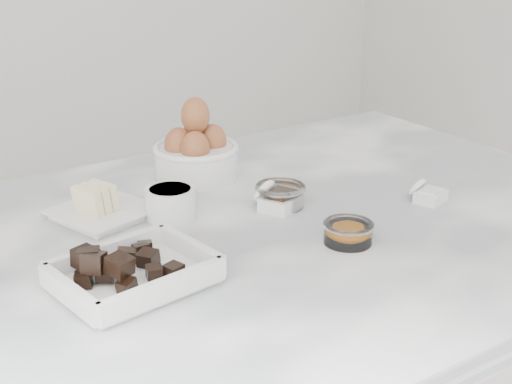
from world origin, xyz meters
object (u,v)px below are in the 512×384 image
at_px(honey_bowl, 280,195).
at_px(butter_plate, 102,207).
at_px(zest_bowl, 348,232).
at_px(egg_bowl, 196,152).
at_px(chocolate_dish, 134,269).
at_px(vanilla_spoon, 276,199).
at_px(salt_spoon, 427,194).
at_px(sugar_ramekin, 171,201).

bearing_deg(honey_bowl, butter_plate, 156.49).
bearing_deg(zest_bowl, egg_bowl, 97.43).
bearing_deg(chocolate_dish, butter_plate, 77.68).
height_order(zest_bowl, vanilla_spoon, vanilla_spoon).
height_order(honey_bowl, salt_spoon, salt_spoon).
distance_m(egg_bowl, vanilla_spoon, 0.20).
height_order(egg_bowl, vanilla_spoon, egg_bowl).
relative_size(butter_plate, salt_spoon, 2.36).
xyz_separation_m(egg_bowl, vanilla_spoon, (0.03, -0.19, -0.03)).
height_order(chocolate_dish, egg_bowl, egg_bowl).
relative_size(chocolate_dish, butter_plate, 1.25).
bearing_deg(salt_spoon, sugar_ramekin, 155.47).
relative_size(zest_bowl, vanilla_spoon, 0.81).
height_order(sugar_ramekin, honey_bowl, sugar_ramekin).
bearing_deg(zest_bowl, honey_bowl, 89.67).
distance_m(honey_bowl, salt_spoon, 0.24).
relative_size(egg_bowl, salt_spoon, 2.17).
distance_m(butter_plate, vanilla_spoon, 0.27).
height_order(egg_bowl, zest_bowl, egg_bowl).
relative_size(sugar_ramekin, salt_spoon, 1.12).
distance_m(butter_plate, sugar_ramekin, 0.10).
height_order(chocolate_dish, zest_bowl, chocolate_dish).
xyz_separation_m(honey_bowl, vanilla_spoon, (-0.01, -0.01, -0.00)).
bearing_deg(zest_bowl, vanilla_spoon, 93.81).
height_order(honey_bowl, vanilla_spoon, vanilla_spoon).
distance_m(egg_bowl, zest_bowl, 0.35).
xyz_separation_m(vanilla_spoon, salt_spoon, (0.22, -0.11, -0.00)).
bearing_deg(sugar_ramekin, honey_bowl, -18.24).
distance_m(chocolate_dish, vanilla_spoon, 0.31).
xyz_separation_m(sugar_ramekin, vanilla_spoon, (0.15, -0.06, -0.01)).
bearing_deg(vanilla_spoon, butter_plate, 154.40).
bearing_deg(salt_spoon, honey_bowl, 150.88).
xyz_separation_m(butter_plate, zest_bowl, (0.25, -0.27, -0.00)).
height_order(egg_bowl, honey_bowl, egg_bowl).
relative_size(butter_plate, zest_bowl, 2.27).
relative_size(sugar_ramekin, zest_bowl, 1.08).
relative_size(sugar_ramekin, vanilla_spoon, 0.88).
bearing_deg(egg_bowl, sugar_ramekin, -131.84).
xyz_separation_m(chocolate_dish, honey_bowl, (0.30, 0.11, -0.00)).
distance_m(zest_bowl, salt_spoon, 0.21).
height_order(chocolate_dish, sugar_ramekin, chocolate_dish).
relative_size(sugar_ramekin, honey_bowl, 0.97).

